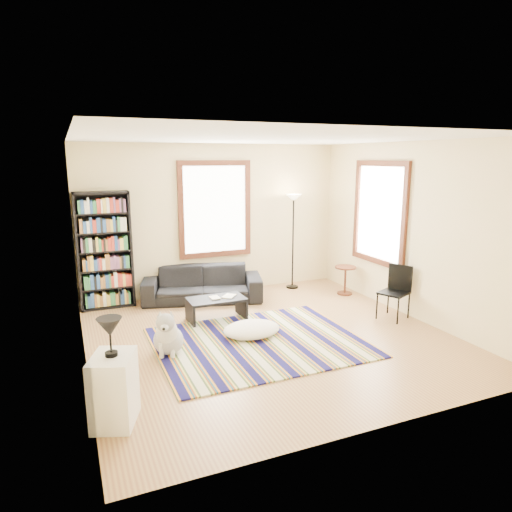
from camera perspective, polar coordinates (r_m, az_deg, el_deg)
name	(u,v)px	position (r m, az deg, el deg)	size (l,w,h in m)	color
floor	(269,340)	(6.75, 1.68, -10.42)	(5.00, 5.00, 0.10)	#A6814C
ceiling	(271,134)	(6.24, 1.85, 14.98)	(5.00, 5.00, 0.10)	white
wall_back	(214,219)	(8.69, -5.29, 4.57)	(5.00, 0.10, 2.80)	beige
wall_front	(390,290)	(4.22, 16.40, -4.09)	(5.00, 0.10, 2.80)	beige
wall_left	(73,257)	(5.78, -21.89, -0.14)	(0.10, 5.00, 2.80)	beige
wall_right	(415,231)	(7.74, 19.21, 3.00)	(0.10, 5.00, 2.80)	beige
window_back	(215,209)	(8.59, -5.15, 5.83)	(1.20, 0.06, 1.60)	white
window_right	(380,213)	(8.27, 15.19, 5.21)	(0.06, 1.20, 1.60)	white
rug	(259,342)	(6.51, 0.35, -10.72)	(2.83, 2.26, 0.02)	#0F0D43
sofa	(202,284)	(8.33, -6.72, -3.47)	(2.12, 0.83, 0.62)	black
bookshelf	(105,251)	(8.15, -18.41, 0.63)	(0.90, 0.30, 2.00)	black
coffee_table	(216,309)	(7.36, -4.97, -6.61)	(0.90, 0.50, 0.36)	black
book_a	(210,298)	(7.27, -5.75, -5.29)	(0.20, 0.15, 0.02)	beige
book_b	(224,296)	(7.39, -4.01, -4.97)	(0.17, 0.23, 0.02)	beige
floor_cushion	(252,329)	(6.70, -0.54, -9.15)	(0.85, 0.63, 0.21)	white
floor_lamp	(293,242)	(8.96, 4.64, 1.77)	(0.30, 0.30, 1.86)	black
side_table	(345,280)	(8.81, 11.08, -3.00)	(0.40, 0.40, 0.54)	#4F1E13
folding_chair	(394,293)	(7.63, 16.83, -4.43)	(0.42, 0.40, 0.86)	black
white_cabinet	(114,389)	(4.80, -17.33, -15.64)	(0.38, 0.50, 0.70)	white
table_lamp	(110,337)	(4.58, -17.76, -9.63)	(0.24, 0.24, 0.38)	black
dog	(168,331)	(6.20, -10.93, -9.22)	(0.44, 0.62, 0.62)	silver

